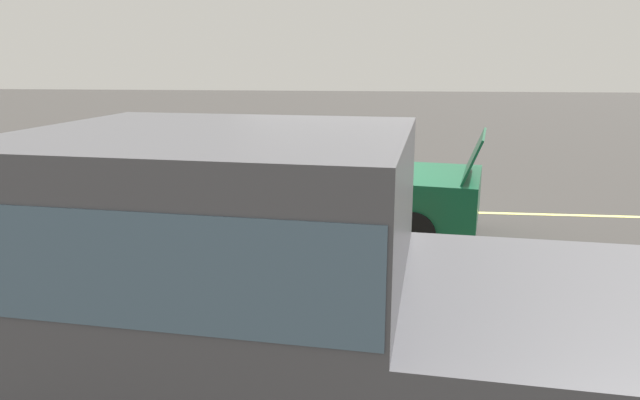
{
  "coord_description": "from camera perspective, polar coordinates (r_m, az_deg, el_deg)",
  "views": [
    {
      "loc": [
        -0.67,
        8.27,
        2.47
      ],
      "look_at": [
        0.09,
        1.2,
        0.75
      ],
      "focal_mm": 32.51,
      "sensor_mm": 36.0,
      "label": 1
    }
  ],
  "objects": [
    {
      "name": "suitcase_large_black",
      "position": [
        6.58,
        -5.72,
        -5.1
      ],
      "size": [
        0.53,
        0.54,
        0.74
      ],
      "rotation": [
        0.0,
        0.0,
        3.87
      ],
      "color": "black",
      "rests_on": "ground_plane"
    },
    {
      "name": "convertible_car",
      "position": [
        8.56,
        0.19,
        0.93
      ],
      "size": [
        4.39,
        2.48,
        1.52
      ],
      "rotation": [
        0.0,
        0.0,
        -0.18
      ],
      "color": "#0F4C2D",
      "rests_on": "ground_plane"
    },
    {
      "name": "traveler_person",
      "position": [
        5.57,
        -1.13,
        -2.45
      ],
      "size": [
        0.6,
        0.22,
        1.65
      ],
      "rotation": [
        0.0,
        0.0,
        -1.57
      ],
      "color": "#4C3F2D",
      "rests_on": "ground_plane"
    },
    {
      "name": "lot_line_near",
      "position": [
        9.87,
        2.05,
        -0.91
      ],
      "size": [
        18.0,
        0.12,
        0.01
      ],
      "primitive_type": "cube",
      "color": "#EAE066",
      "rests_on": "ground_plane"
    },
    {
      "name": "suitcase_small_carryon",
      "position": [
        6.03,
        6.87,
        -8.05
      ],
      "size": [
        0.29,
        0.38,
        0.89
      ],
      "rotation": [
        0.0,
        0.0,
        0.29
      ],
      "color": "red",
      "rests_on": "ground_plane"
    },
    {
      "name": "parked_pickup_truck_far",
      "position": [
        3.36,
        -1.84,
        -10.42
      ],
      "size": [
        5.15,
        2.4,
        2.1
      ],
      "rotation": [
        0.0,
        0.0,
        -0.09
      ],
      "color": "#4C4C51",
      "rests_on": "ground_plane"
    },
    {
      "name": "ground_plane",
      "position": [
        8.66,
        1.45,
        -2.97
      ],
      "size": [
        80.0,
        80.0,
        0.0
      ],
      "primitive_type": "plane",
      "color": "#383533"
    },
    {
      "name": "duffel_bag",
      "position": [
        5.96,
        -10.59,
        -9.49
      ],
      "size": [
        0.68,
        0.65,
        0.34
      ],
      "rotation": [
        0.0,
        0.0,
        5.57
      ],
      "color": "red",
      "rests_on": "ground_plane"
    },
    {
      "name": "lot_line_far",
      "position": [
        4.86,
        -2.76,
        -17.0
      ],
      "size": [
        18.0,
        0.12,
        0.01
      ],
      "primitive_type": "cube",
      "color": "#EAE066",
      "rests_on": "ground_plane"
    },
    {
      "name": "lot_line_mid",
      "position": [
        7.29,
        0.51,
        -6.2
      ],
      "size": [
        18.0,
        0.12,
        0.01
      ],
      "primitive_type": "cube",
      "color": "#EAE066",
      "rests_on": "ground_plane"
    },
    {
      "name": "suitcase_medium_bright",
      "position": [
        6.57,
        -0.13,
        -5.59
      ],
      "size": [
        0.44,
        0.31,
        0.62
      ],
      "rotation": [
        0.0,
        0.0,
        4.53
      ],
      "color": "#19723F",
      "rests_on": "ground_plane"
    }
  ]
}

